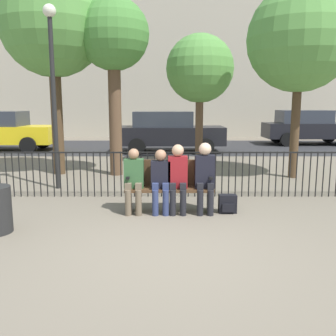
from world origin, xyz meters
TOP-DOWN VIEW (x-y plane):
  - ground_plane at (0.00, 0.00)m, footprint 80.00×80.00m
  - park_bench at (0.00, 1.89)m, footprint 1.56×0.45m
  - seated_person_0 at (-0.62, 1.76)m, footprint 0.34×0.39m
  - seated_person_1 at (-0.15, 1.75)m, footprint 0.34×0.39m
  - seated_person_2 at (0.15, 1.76)m, footprint 0.34×0.39m
  - seated_person_3 at (0.62, 1.76)m, footprint 0.34×0.39m
  - backpack at (1.04, 1.76)m, footprint 0.31×0.22m
  - fence_railing at (-0.02, 2.93)m, footprint 9.01×0.03m
  - tree_0 at (-1.44, 5.40)m, footprint 1.87×1.87m
  - tree_1 at (-3.04, 5.54)m, footprint 2.73×2.73m
  - tree_2 at (3.26, 5.01)m, footprint 2.63×2.63m
  - tree_3 at (0.95, 6.99)m, footprint 2.06×2.06m
  - lamp_post at (-2.55, 3.72)m, footprint 0.28×0.28m
  - street_surface at (0.00, 12.00)m, footprint 24.00×6.00m
  - parked_car_0 at (-6.89, 10.72)m, footprint 4.20×1.94m
  - parked_car_1 at (0.01, 10.27)m, footprint 4.20×1.94m
  - parked_car_2 at (6.60, 13.10)m, footprint 4.20×1.94m
  - building_facade at (0.00, 20.00)m, footprint 20.00×6.00m

SIDE VIEW (x-z plane):
  - ground_plane at x=0.00m, z-range 0.00..0.00m
  - street_surface at x=0.00m, z-range 0.00..0.01m
  - backpack at x=1.04m, z-range 0.00..0.32m
  - park_bench at x=0.00m, z-range 0.03..0.95m
  - fence_railing at x=-0.02m, z-range 0.08..1.03m
  - seated_person_1 at x=-0.15m, z-range 0.07..1.20m
  - seated_person_0 at x=-0.62m, z-range 0.07..1.21m
  - seated_person_2 at x=0.15m, z-range 0.07..1.29m
  - seated_person_3 at x=0.62m, z-range 0.08..1.33m
  - parked_car_0 at x=-6.89m, z-range 0.03..1.65m
  - parked_car_1 at x=0.01m, z-range 0.03..1.65m
  - parked_car_2 at x=6.60m, z-range 0.03..1.65m
  - lamp_post at x=-2.55m, z-range 0.61..4.62m
  - tree_3 at x=0.95m, z-range 0.94..4.94m
  - tree_2 at x=3.26m, z-range 1.08..5.91m
  - tree_0 at x=-1.44m, z-range 1.27..5.90m
  - tree_1 at x=-3.04m, z-range 1.27..6.60m
  - building_facade at x=0.00m, z-range 0.00..12.85m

